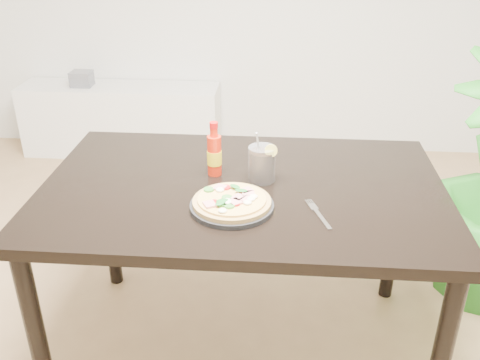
# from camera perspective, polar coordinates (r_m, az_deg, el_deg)

# --- Properties ---
(dining_table) EXTENTS (1.40, 0.90, 0.75)m
(dining_table) POSITION_cam_1_polar(r_m,az_deg,el_deg) (1.90, 0.29, -2.76)
(dining_table) COLOR black
(dining_table) RESTS_ON ground
(plate) EXTENTS (0.27, 0.27, 0.02)m
(plate) POSITION_cam_1_polar(r_m,az_deg,el_deg) (1.71, -0.87, -2.80)
(plate) COLOR black
(plate) RESTS_ON dining_table
(pizza) EXTENTS (0.25, 0.25, 0.03)m
(pizza) POSITION_cam_1_polar(r_m,az_deg,el_deg) (1.70, -0.86, -2.22)
(pizza) COLOR tan
(pizza) RESTS_ON plate
(hot_sauce_bottle) EXTENTS (0.06, 0.06, 0.20)m
(hot_sauce_bottle) POSITION_cam_1_polar(r_m,az_deg,el_deg) (1.91, -2.75, 2.77)
(hot_sauce_bottle) COLOR red
(hot_sauce_bottle) RESTS_ON dining_table
(cola_cup) EXTENTS (0.10, 0.10, 0.19)m
(cola_cup) POSITION_cam_1_polar(r_m,az_deg,el_deg) (1.87, 2.34, 1.65)
(cola_cup) COLOR black
(cola_cup) RESTS_ON dining_table
(fork) EXTENTS (0.08, 0.18, 0.00)m
(fork) POSITION_cam_1_polar(r_m,az_deg,el_deg) (1.70, 8.29, -3.51)
(fork) COLOR silver
(fork) RESTS_ON dining_table
(media_console) EXTENTS (1.40, 0.34, 0.50)m
(media_console) POSITION_cam_1_polar(r_m,az_deg,el_deg) (3.98, -12.48, 6.32)
(media_console) COLOR white
(media_console) RESTS_ON ground
(cd_stack) EXTENTS (0.14, 0.12, 0.10)m
(cd_stack) POSITION_cam_1_polar(r_m,az_deg,el_deg) (3.95, -16.53, 10.32)
(cd_stack) COLOR slate
(cd_stack) RESTS_ON media_console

